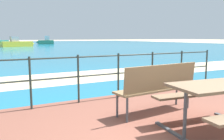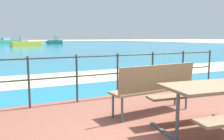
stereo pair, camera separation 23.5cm
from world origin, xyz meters
name	(u,v)px [view 1 (the left image)]	position (x,y,z in m)	size (l,w,h in m)	color
ground_plane	(196,137)	(0.00, 0.00, 0.00)	(240.00, 240.00, 0.00)	beige
patio_paving	(196,135)	(0.00, 0.00, 0.03)	(6.40, 5.20, 0.06)	brown
sea_water	(6,46)	(0.00, 40.00, 0.01)	(90.00, 90.00, 0.01)	teal
beach_strip	(72,77)	(0.00, 5.81, 0.01)	(54.00, 2.60, 0.01)	beige
picnic_table	(221,95)	(0.28, -0.18, 0.64)	(1.65, 1.55, 0.75)	#7A6047
park_bench	(158,84)	(0.06, 0.97, 0.62)	(1.68, 0.54, 0.93)	#8C704C
railing_fence	(118,70)	(0.00, 2.36, 0.70)	(5.94, 0.04, 1.04)	#2D3833
boat_near	(17,44)	(1.26, 35.61, 0.50)	(5.07, 2.44, 1.54)	yellow
boat_mid	(46,41)	(7.97, 47.28, 0.57)	(3.72, 2.00, 1.71)	#338466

